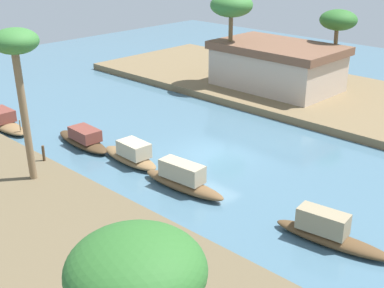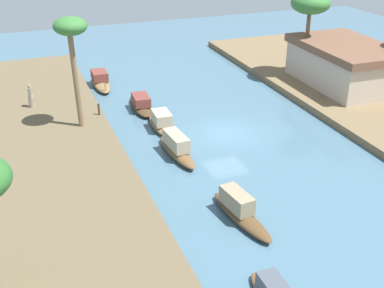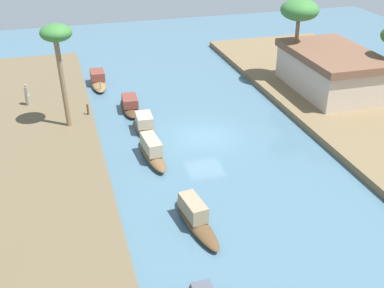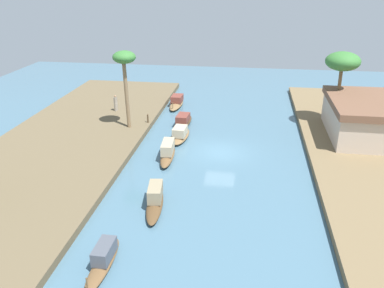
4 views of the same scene
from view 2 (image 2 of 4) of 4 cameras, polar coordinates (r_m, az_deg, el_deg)
river_water at (r=32.78m, az=3.93°, el=1.21°), size 66.41×66.41×0.00m
riverbank_left at (r=30.17m, az=-19.31°, el=-2.09°), size 40.31×12.16×0.50m
sampan_foreground at (r=41.63m, az=-10.27°, el=6.99°), size 4.67×1.31×1.17m
sampan_downstream_large at (r=24.12m, az=5.36°, el=-7.40°), size 4.74×1.59×1.31m
sampan_with_red_awning at (r=33.32m, az=-3.51°, el=2.52°), size 4.12×1.46×1.23m
sampan_with_tall_canopy at (r=36.56m, az=-5.81°, el=4.54°), size 4.57×1.51×1.10m
sampan_midstream at (r=29.66m, az=-1.75°, el=-0.40°), size 4.68×1.33×1.36m
person_on_near_bank at (r=37.04m, az=-17.67°, el=4.95°), size 0.48×0.48×1.65m
mooring_post at (r=34.67m, az=-10.43°, el=3.87°), size 0.14×0.14×0.80m
palm_tree_left_near at (r=31.45m, az=-13.46°, el=11.99°), size 2.01×2.01×6.96m
palm_tree_right_short at (r=41.87m, az=13.19°, el=15.04°), size 3.09×3.09×6.66m
riverside_building at (r=41.30m, az=16.87°, el=8.61°), size 9.11×5.83×3.21m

